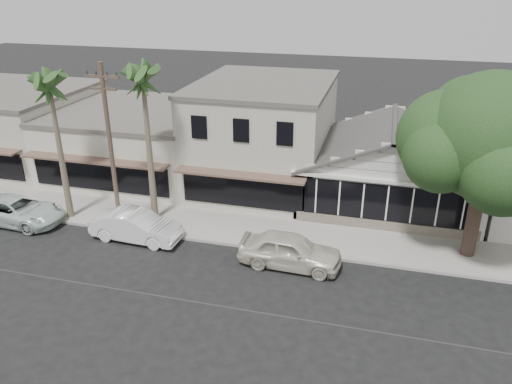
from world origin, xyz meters
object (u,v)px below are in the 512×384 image
(car_1, at_px, (136,226))
(shade_tree, at_px, (487,139))
(car_0, at_px, (290,250))
(car_2, at_px, (18,210))
(utility_pole, at_px, (110,146))

(car_1, height_order, shade_tree, shade_tree)
(car_0, bearing_deg, car_2, 90.10)
(utility_pole, bearing_deg, car_2, -172.55)
(utility_pole, distance_m, car_2, 7.16)
(car_0, height_order, car_2, car_0)
(car_0, xyz_separation_m, car_1, (-8.25, 0.45, -0.04))
(car_0, xyz_separation_m, car_2, (-15.57, 0.54, -0.09))
(car_0, relative_size, car_1, 1.02)
(car_0, height_order, car_1, car_0)
(car_1, bearing_deg, car_0, -90.56)
(car_0, distance_m, car_1, 8.26)
(utility_pole, xyz_separation_m, car_2, (-5.86, -0.77, -4.05))
(utility_pole, bearing_deg, car_0, -7.67)
(shade_tree, bearing_deg, utility_pole, -173.54)
(car_0, bearing_deg, car_1, 88.96)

